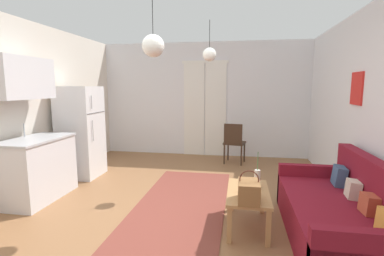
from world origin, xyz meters
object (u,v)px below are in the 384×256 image
(couch, at_px, (343,216))
(pendant_lamp_near, at_px, (153,46))
(coffee_table, at_px, (248,196))
(refrigerator, at_px, (81,132))
(pendant_lamp_far, at_px, (209,55))
(bamboo_vase, at_px, (257,178))
(handbag, at_px, (249,191))
(accent_chair, at_px, (234,141))

(couch, xyz_separation_m, pendant_lamp_near, (-2.10, 0.22, 1.81))
(coffee_table, distance_m, refrigerator, 3.30)
(couch, distance_m, coffee_table, 0.99)
(couch, xyz_separation_m, pendant_lamp_far, (-1.58, 1.46, 1.84))
(bamboo_vase, xyz_separation_m, refrigerator, (-3.04, 1.30, 0.28))
(refrigerator, relative_size, pendant_lamp_near, 2.40)
(handbag, relative_size, refrigerator, 0.21)
(bamboo_vase, xyz_separation_m, accent_chair, (-0.33, 2.58, -0.05))
(couch, height_order, accent_chair, couch)
(coffee_table, xyz_separation_m, accent_chair, (-0.23, 2.73, 0.12))
(accent_chair, relative_size, pendant_lamp_far, 1.38)
(couch, height_order, pendant_lamp_far, pendant_lamp_far)
(couch, xyz_separation_m, accent_chair, (-1.20, 2.88, 0.22))
(handbag, xyz_separation_m, refrigerator, (-2.93, 1.74, 0.27))
(couch, distance_m, bamboo_vase, 0.96)
(couch, relative_size, refrigerator, 1.17)
(couch, height_order, handbag, couch)
(bamboo_vase, bearing_deg, handbag, -103.92)
(bamboo_vase, relative_size, handbag, 1.29)
(handbag, distance_m, refrigerator, 3.42)
(bamboo_vase, relative_size, refrigerator, 0.27)
(handbag, bearing_deg, pendant_lamp_far, 110.50)
(bamboo_vase, bearing_deg, pendant_lamp_far, 121.39)
(bamboo_vase, relative_size, pendant_lamp_far, 0.69)
(handbag, bearing_deg, couch, 8.73)
(handbag, distance_m, pendant_lamp_far, 2.33)
(pendant_lamp_far, bearing_deg, handbag, -69.50)
(couch, distance_m, pendant_lamp_near, 2.78)
(handbag, height_order, refrigerator, refrigerator)
(coffee_table, height_order, bamboo_vase, bamboo_vase)
(coffee_table, bearing_deg, couch, -8.33)
(bamboo_vase, distance_m, accent_chair, 2.61)
(refrigerator, xyz_separation_m, pendant_lamp_far, (2.33, -0.13, 1.30))
(bamboo_vase, bearing_deg, couch, -18.49)
(couch, height_order, coffee_table, couch)
(refrigerator, bearing_deg, pendant_lamp_near, -37.18)
(bamboo_vase, bearing_deg, accent_chair, 97.31)
(couch, relative_size, bamboo_vase, 4.39)
(refrigerator, relative_size, accent_chair, 1.88)
(coffee_table, bearing_deg, refrigerator, 153.77)
(coffee_table, bearing_deg, pendant_lamp_near, 176.29)
(refrigerator, height_order, pendant_lamp_near, pendant_lamp_near)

